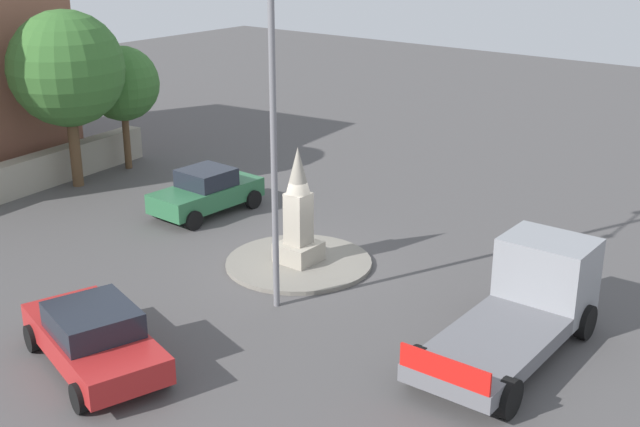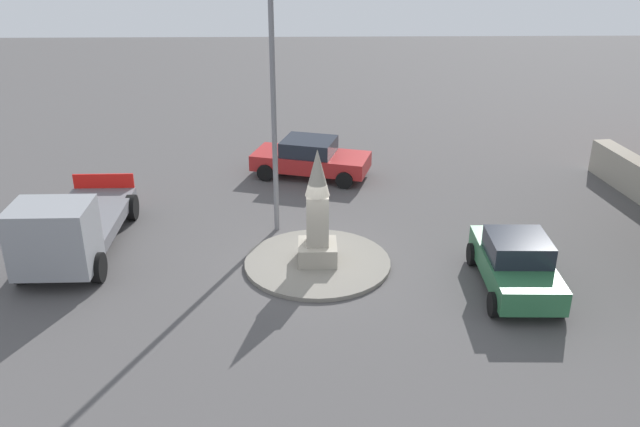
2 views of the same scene
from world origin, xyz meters
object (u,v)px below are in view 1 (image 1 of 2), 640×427
(tree_mid_cluster, at_px, (66,69))
(car_red_waiting, at_px, (94,337))
(tree_near_wall, at_px, (122,84))
(truck_grey_parked_right, at_px, (526,302))
(streetlamp, at_px, (273,104))
(car_green_far_side, at_px, (207,191))
(monument, at_px, (298,215))

(tree_mid_cluster, bearing_deg, car_red_waiting, -124.46)
(car_red_waiting, relative_size, tree_near_wall, 0.97)
(car_red_waiting, height_order, tree_near_wall, tree_near_wall)
(car_red_waiting, relative_size, truck_grey_parked_right, 0.82)
(streetlamp, height_order, truck_grey_parked_right, streetlamp)
(tree_near_wall, bearing_deg, car_green_far_side, -105.80)
(car_green_far_side, bearing_deg, tree_mid_cluster, 98.14)
(monument, bearing_deg, streetlamp, -152.30)
(monument, height_order, truck_grey_parked_right, monument)
(monument, height_order, car_red_waiting, monument)
(streetlamp, distance_m, truck_grey_parked_right, 7.51)
(truck_grey_parked_right, bearing_deg, monument, 87.79)
(streetlamp, bearing_deg, monument, 27.70)
(streetlamp, distance_m, car_red_waiting, 6.69)
(streetlamp, bearing_deg, truck_grey_parked_right, -70.00)
(tree_mid_cluster, bearing_deg, streetlamp, -103.51)
(streetlamp, bearing_deg, car_red_waiting, 166.94)
(car_green_far_side, relative_size, tree_mid_cluster, 0.61)
(tree_near_wall, bearing_deg, car_red_waiting, -131.76)
(tree_mid_cluster, bearing_deg, car_green_far_side, -81.86)
(streetlamp, distance_m, car_green_far_side, 8.81)
(truck_grey_parked_right, distance_m, tree_mid_cluster, 18.66)
(monument, height_order, streetlamp, streetlamp)
(car_red_waiting, relative_size, tree_mid_cluster, 0.73)
(streetlamp, xyz_separation_m, tree_mid_cluster, (3.00, 12.50, -0.91))
(monument, relative_size, tree_near_wall, 0.70)
(monument, xyz_separation_m, car_red_waiting, (-7.21, -0.14, -0.78))
(tree_near_wall, bearing_deg, monument, -105.71)
(monument, relative_size, truck_grey_parked_right, 0.59)
(car_red_waiting, xyz_separation_m, truck_grey_parked_right, (6.93, -6.95, 0.29))
(car_red_waiting, height_order, tree_mid_cluster, tree_mid_cluster)
(car_green_far_side, bearing_deg, car_red_waiting, -148.12)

